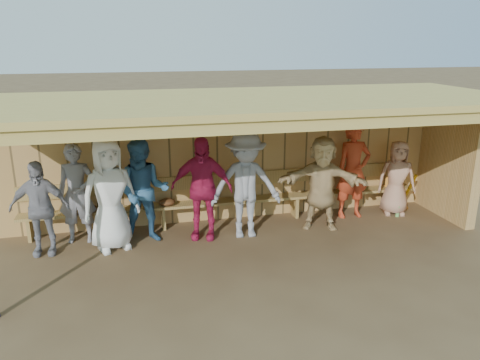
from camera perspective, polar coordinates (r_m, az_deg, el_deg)
The scene contains 13 objects.
ground at distance 8.11m, azimuth 0.58°, elevation -7.82°, with size 90.00×90.00×0.00m, color brown.
player_a at distance 8.40m, azimuth -19.23°, elevation -1.59°, with size 0.63×0.41×1.73m, color gray.
player_b at distance 7.93m, azimuth -15.60°, elevation -1.79°, with size 0.92×0.60×1.87m, color white.
player_c at distance 8.10m, azimuth -11.67°, elevation -1.37°, with size 0.88×0.68×1.80m, color #33638D.
player_d at distance 8.10m, azimuth -4.71°, elevation -1.01°, with size 1.06×0.44×1.82m, color #BB1E4A.
player_e at distance 8.13m, azimuth 0.69°, elevation -0.59°, with size 1.23×0.71×1.90m, color #919399.
player_f at distance 8.63m, azimuth 9.94°, elevation -0.37°, with size 1.61×0.51×1.73m, color tan.
player_g at distance 9.31m, azimuth 13.63°, elevation 1.12°, with size 0.68×0.45×1.87m, color #BC3B1E.
player_h at distance 9.74m, azimuth 18.56°, elevation 0.24°, with size 0.73×0.48×1.49m, color tan.
player_extra at distance 8.15m, azimuth -23.25°, elevation -3.19°, with size 0.92×0.38×1.57m, color gray.
dugout_structure at distance 8.31m, azimuth 2.07°, elevation 5.10°, with size 8.80×3.20×2.50m.
bench at distance 8.93m, azimuth -1.15°, elevation -1.83°, with size 7.60×0.34×0.93m.
dugout_equipment at distance 8.72m, azimuth -4.37°, elevation -2.58°, with size 6.46×0.62×0.80m.
Camera 1 is at (-1.81, -7.15, 3.38)m, focal length 35.00 mm.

